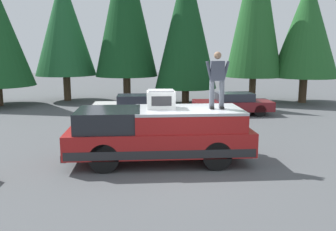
% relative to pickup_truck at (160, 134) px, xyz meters
% --- Properties ---
extents(ground_plane, '(90.00, 90.00, 0.00)m').
position_rel_pickup_truck_xyz_m(ground_plane, '(-0.41, -0.75, -0.87)').
color(ground_plane, '#4C4F51').
extents(pickup_truck, '(2.01, 5.54, 1.65)m').
position_rel_pickup_truck_xyz_m(pickup_truck, '(0.00, 0.00, 0.00)').
color(pickup_truck, maroon).
rests_on(pickup_truck, ground).
extents(compressor_unit, '(0.65, 0.84, 0.56)m').
position_rel_pickup_truck_xyz_m(compressor_unit, '(0.11, -0.05, 1.05)').
color(compressor_unit, silver).
rests_on(compressor_unit, pickup_truck).
extents(person_on_truck_bed, '(0.29, 0.72, 1.69)m').
position_rel_pickup_truck_xyz_m(person_on_truck_bed, '(-0.10, -1.71, 1.68)').
color(person_on_truck_bed, '#4C515B').
rests_on(person_on_truck_bed, pickup_truck).
extents(parked_car_maroon, '(1.64, 4.10, 1.16)m').
position_rel_pickup_truck_xyz_m(parked_car_maroon, '(7.92, -4.30, -0.29)').
color(parked_car_maroon, maroon).
rests_on(parked_car_maroon, ground).
extents(parked_car_white, '(1.64, 4.10, 1.16)m').
position_rel_pickup_truck_xyz_m(parked_car_white, '(7.40, 0.87, -0.29)').
color(parked_car_white, white).
rests_on(parked_car_white, ground).
extents(conifer_far_left, '(4.15, 4.15, 7.95)m').
position_rel_pickup_truck_xyz_m(conifer_far_left, '(11.93, -9.95, 3.91)').
color(conifer_far_left, '#4C3826').
rests_on(conifer_far_left, ground).
extents(conifer_left, '(3.62, 3.62, 10.97)m').
position_rel_pickup_truck_xyz_m(conifer_left, '(12.43, -6.75, 5.43)').
color(conifer_left, '#4C3826').
rests_on(conifer_left, ground).
extents(conifer_center_left, '(3.83, 3.83, 8.95)m').
position_rel_pickup_truck_xyz_m(conifer_center_left, '(11.82, -2.26, 4.11)').
color(conifer_center_left, '#4C3826').
rests_on(conifer_center_left, ground).
extents(conifer_center_right, '(4.03, 4.03, 10.63)m').
position_rel_pickup_truck_xyz_m(conifer_center_right, '(13.16, 1.47, 5.28)').
color(conifer_center_right, '#4C3826').
rests_on(conifer_center_right, ground).
extents(conifer_right, '(3.98, 3.98, 8.31)m').
position_rel_pickup_truck_xyz_m(conifer_right, '(14.10, 5.54, 4.12)').
color(conifer_right, '#4C3826').
rests_on(conifer_right, ground).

